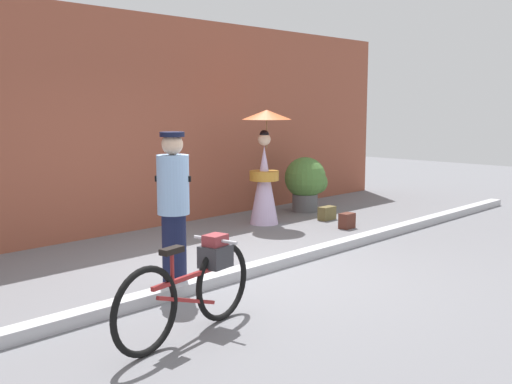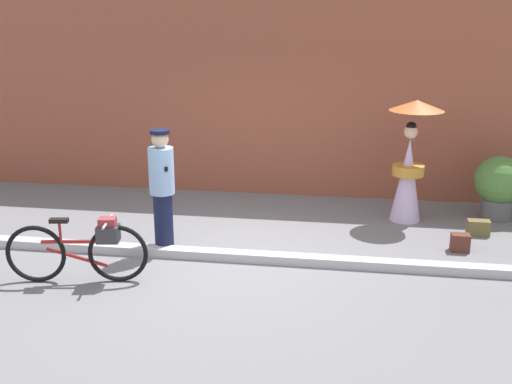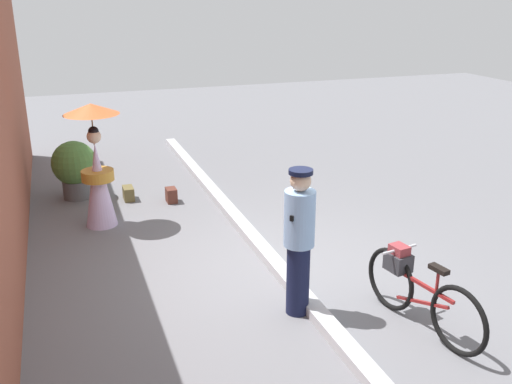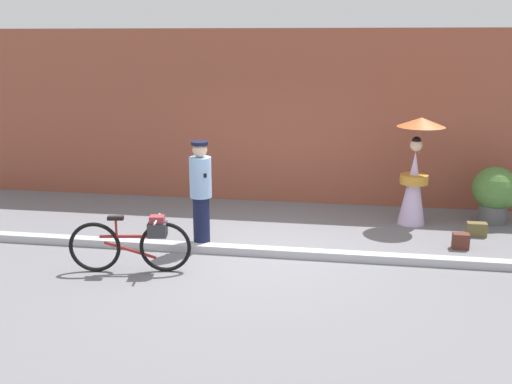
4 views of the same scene
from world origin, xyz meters
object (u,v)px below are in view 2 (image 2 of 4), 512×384
backpack_on_pavement (460,242)px  potted_plant_by_door (501,185)px  person_officer (162,188)px  backpack_spare (478,228)px  bicycle_near_officer (83,248)px  person_with_parasol (410,161)px

backpack_on_pavement → potted_plant_by_door: bearing=61.8°
person_officer → backpack_spare: 4.66m
bicycle_near_officer → backpack_spare: 5.63m
bicycle_near_officer → person_officer: size_ratio=1.00×
person_officer → person_with_parasol: size_ratio=0.89×
potted_plant_by_door → backpack_spare: (-0.44, -0.83, -0.44)m
person_officer → potted_plant_by_door: person_officer is taller
bicycle_near_officer → person_officer: 1.38m
person_officer → backpack_on_pavement: size_ratio=6.83×
person_officer → backpack_spare: (4.40, 1.30, -0.79)m
bicycle_near_officer → backpack_spare: (5.08, 2.41, -0.31)m
person_with_parasol → backpack_spare: person_with_parasol is taller
backpack_on_pavement → backpack_spare: backpack_on_pavement is taller
potted_plant_by_door → person_officer: bearing=-156.2°
bicycle_near_officer → person_with_parasol: bearing=36.0°
person_with_parasol → potted_plant_by_door: bearing=10.9°
potted_plant_by_door → backpack_on_pavement: bearing=-118.2°
potted_plant_by_door → backpack_spare: size_ratio=3.19×
person_with_parasol → bicycle_near_officer: bearing=-144.0°
person_with_parasol → backpack_on_pavement: size_ratio=7.63×
bicycle_near_officer → backpack_on_pavement: 5.02m
person_officer → backpack_on_pavement: (4.03, 0.62, -0.78)m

